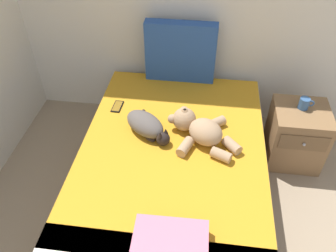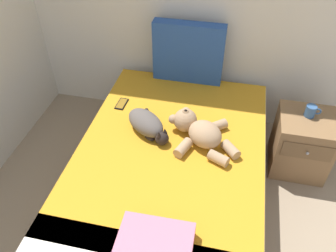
% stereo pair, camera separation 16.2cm
% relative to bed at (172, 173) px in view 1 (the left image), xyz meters
% --- Properties ---
extents(bed, '(1.37, 1.99, 0.49)m').
position_rel_bed_xyz_m(bed, '(0.00, 0.00, 0.00)').
color(bed, olive).
rests_on(bed, ground_plane).
extents(patterned_cushion, '(0.60, 0.11, 0.53)m').
position_rel_bed_xyz_m(patterned_cushion, '(-0.04, 0.92, 0.52)').
color(patterned_cushion, '#264C99').
rests_on(patterned_cushion, bed).
extents(cat, '(0.39, 0.40, 0.15)m').
position_rel_bed_xyz_m(cat, '(-0.21, 0.16, 0.32)').
color(cat, '#59514C').
rests_on(cat, bed).
extents(teddy_bear, '(0.55, 0.47, 0.19)m').
position_rel_bed_xyz_m(teddy_bear, '(0.18, 0.16, 0.33)').
color(teddy_bear, tan).
rests_on(teddy_bear, bed).
extents(cell_phone, '(0.08, 0.15, 0.01)m').
position_rel_bed_xyz_m(cell_phone, '(-0.50, 0.44, 0.25)').
color(cell_phone, black).
rests_on(cell_phone, bed).
extents(throw_pillow, '(0.41, 0.29, 0.11)m').
position_rel_bed_xyz_m(throw_pillow, '(0.08, -0.75, 0.30)').
color(throw_pillow, '#D1728C').
rests_on(throw_pillow, bed).
extents(nightstand, '(0.44, 0.46, 0.52)m').
position_rel_bed_xyz_m(nightstand, '(0.99, 0.54, 0.02)').
color(nightstand, olive).
rests_on(nightstand, ground_plane).
extents(mug, '(0.12, 0.08, 0.09)m').
position_rel_bed_xyz_m(mug, '(0.98, 0.57, 0.33)').
color(mug, '#33598C').
rests_on(mug, nightstand).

